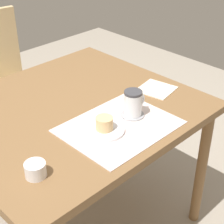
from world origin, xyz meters
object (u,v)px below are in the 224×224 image
object	(u,v)px
pastry_plate	(104,130)
pastry	(104,123)
sugar_bowl	(35,170)
wooden_chair	(0,83)
coffee_mug	(133,103)
dining_table	(71,122)

from	to	relation	value
pastry_plate	pastry	distance (m)	0.03
sugar_bowl	wooden_chair	bearing A→B (deg)	66.89
wooden_chair	pastry	xyz separation A→B (m)	(-0.13, -1.05, 0.26)
pastry	wooden_chair	bearing A→B (deg)	82.97
coffee_mug	pastry_plate	bearing A→B (deg)	-178.81
wooden_chair	sugar_bowl	size ratio (longest dim) A/B	12.74
wooden_chair	pastry	world-z (taller)	wooden_chair
pastry	pastry_plate	bearing A→B (deg)	-90.00
dining_table	pastry	bearing A→B (deg)	-96.69
dining_table	wooden_chair	distance (m)	0.83
coffee_mug	wooden_chair	bearing A→B (deg)	91.88
dining_table	coffee_mug	xyz separation A→B (m)	(0.14, -0.23, 0.14)
dining_table	coffee_mug	world-z (taller)	coffee_mug
pastry	coffee_mug	size ratio (longest dim) A/B	0.62
coffee_mug	sugar_bowl	world-z (taller)	coffee_mug
wooden_chair	sugar_bowl	distance (m)	1.19
pastry	coffee_mug	xyz separation A→B (m)	(0.16, 0.00, 0.02)
pastry	coffee_mug	world-z (taller)	coffee_mug
dining_table	pastry	world-z (taller)	pastry
sugar_bowl	pastry	bearing A→B (deg)	3.94
dining_table	pastry_plate	xyz separation A→B (m)	(-0.03, -0.24, 0.09)
pastry	sugar_bowl	xyz separation A→B (m)	(-0.33, -0.02, -0.02)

